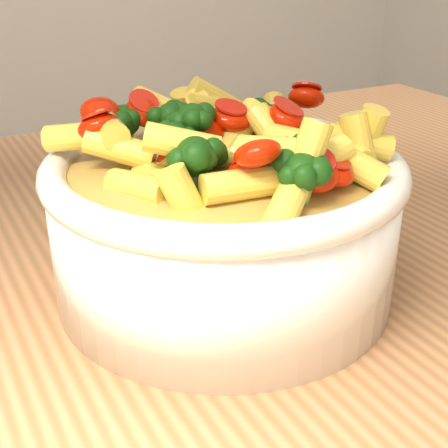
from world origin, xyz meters
name	(u,v)px	position (x,y,z in m)	size (l,w,h in m)	color
table	(184,354)	(0.00, 0.00, 0.80)	(1.20, 0.80, 0.90)	#BA7D50
serving_bowl	(224,222)	(0.01, -0.07, 0.95)	(0.25, 0.25, 0.11)	white
pasta_salad	(224,132)	(0.01, -0.07, 1.02)	(0.20, 0.20, 0.04)	#FFE150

